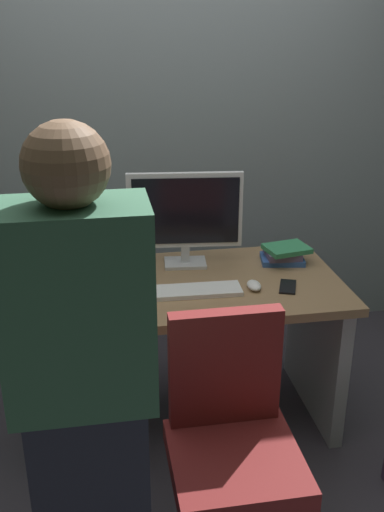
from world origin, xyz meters
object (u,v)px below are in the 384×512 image
object	(u,v)px
keyboard	(192,291)
cell_phone	(288,287)
mouse	(254,285)
cup_near_keyboard	(99,298)
person_at_desk	(85,402)
monitor	(185,214)
book_stack	(284,254)
office_chair	(231,459)
desk	(190,328)

from	to	relation	value
keyboard	cell_phone	distance (m)	0.43
mouse	cup_near_keyboard	world-z (taller)	cup_near_keyboard
person_at_desk	cell_phone	xyz separation A→B (m)	(0.88, 0.83, -0.09)
monitor	cup_near_keyboard	bearing A→B (deg)	-136.51
mouse	book_stack	world-z (taller)	book_stack
office_chair	cup_near_keyboard	size ratio (longest dim) A/B	9.42
cell_phone	book_stack	bearing A→B (deg)	96.77
keyboard	book_stack	world-z (taller)	book_stack
desk	office_chair	bearing A→B (deg)	-89.15
desk	book_stack	xyz separation A→B (m)	(0.49, 0.16, 0.28)
mouse	cell_phone	distance (m)	0.15
desk	cell_phone	world-z (taller)	cell_phone
cup_near_keyboard	desk	bearing A→B (deg)	25.14
desk	person_at_desk	size ratio (longest dim) A/B	0.84
cup_near_keyboard	person_at_desk	bearing A→B (deg)	-94.05
cell_phone	office_chair	bearing A→B (deg)	-100.33
office_chair	keyboard	world-z (taller)	office_chair
office_chair	cell_phone	world-z (taller)	office_chair
mouse	cell_phone	xyz separation A→B (m)	(0.15, -0.01, -0.01)
office_chair	monitor	size ratio (longest dim) A/B	1.74
monitor	cup_near_keyboard	size ratio (longest dim) A/B	5.41
monitor	mouse	bearing A→B (deg)	-51.39
desk	person_at_desk	world-z (taller)	person_at_desk
office_chair	cell_phone	bearing A→B (deg)	58.92
desk	monitor	xyz separation A→B (m)	(0.01, 0.21, 0.49)
mouse	monitor	bearing A→B (deg)	128.61
book_stack	cup_near_keyboard	bearing A→B (deg)	-158.68
cup_near_keyboard	book_stack	size ratio (longest dim) A/B	0.41
desk	office_chair	size ratio (longest dim) A/B	1.46
mouse	office_chair	bearing A→B (deg)	-110.36
mouse	person_at_desk	bearing A→B (deg)	-130.96
keyboard	cup_near_keyboard	xyz separation A→B (m)	(-0.40, -0.08, 0.04)
mouse	cell_phone	world-z (taller)	mouse
desk	mouse	bearing A→B (deg)	-23.07
monitor	cell_phone	bearing A→B (deg)	-39.12
office_chair	monitor	distance (m)	1.16
cell_phone	cup_near_keyboard	bearing A→B (deg)	-154.63
mouse	cup_near_keyboard	xyz separation A→B (m)	(-0.68, -0.08, 0.03)
keyboard	mouse	size ratio (longest dim) A/B	4.30
office_chair	desk	bearing A→B (deg)	90.85
office_chair	cell_phone	xyz separation A→B (m)	(0.41, 0.68, 0.32)
desk	keyboard	xyz separation A→B (m)	(-0.01, -0.11, 0.24)
keyboard	cell_phone	bearing A→B (deg)	-0.26
monitor	book_stack	bearing A→B (deg)	-5.71
person_at_desk	cup_near_keyboard	distance (m)	0.77
person_at_desk	cup_near_keyboard	xyz separation A→B (m)	(0.05, 0.76, -0.05)
person_at_desk	cell_phone	bearing A→B (deg)	43.23
office_chair	monitor	xyz separation A→B (m)	(-0.00, 1.01, 0.57)
person_at_desk	mouse	size ratio (longest dim) A/B	16.39
person_at_desk	cell_phone	distance (m)	1.22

